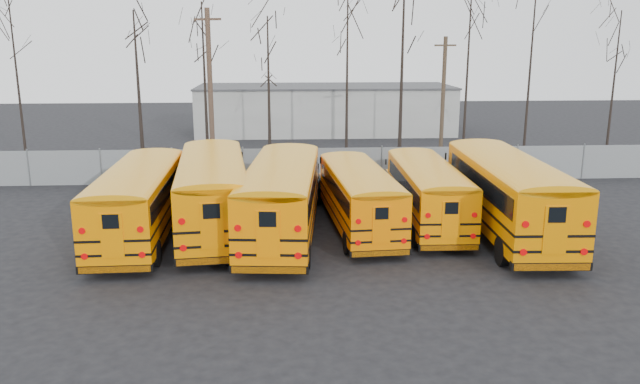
{
  "coord_description": "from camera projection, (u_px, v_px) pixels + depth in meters",
  "views": [
    {
      "loc": [
        -1.63,
        -23.22,
        8.03
      ],
      "look_at": [
        -0.1,
        3.02,
        1.6
      ],
      "focal_mm": 35.0,
      "sensor_mm": 36.0,
      "label": 1
    }
  ],
  "objects": [
    {
      "name": "ground",
      "position": [
        327.0,
        250.0,
        24.52
      ],
      "size": [
        120.0,
        120.0,
        0.0
      ],
      "primitive_type": "plane",
      "color": "black",
      "rests_on": "ground"
    },
    {
      "name": "distant_building",
      "position": [
        325.0,
        110.0,
        55.18
      ],
      "size": [
        22.0,
        8.0,
        4.0
      ],
      "primitive_type": "cube",
      "color": "#B3B3AE",
      "rests_on": "ground"
    },
    {
      "name": "bus_f",
      "position": [
        506.0,
        188.0,
        26.11
      ],
      "size": [
        3.2,
        12.2,
        3.39
      ],
      "rotation": [
        0.0,
        0.0,
        -0.04
      ],
      "color": "black",
      "rests_on": "ground"
    },
    {
      "name": "tree_6",
      "position": [
        467.0,
        69.0,
        39.19
      ],
      "size": [
        0.26,
        0.26,
        12.47
      ],
      "primitive_type": "cone",
      "color": "black",
      "rests_on": "ground"
    },
    {
      "name": "fence",
      "position": [
        313.0,
        165.0,
        35.91
      ],
      "size": [
        40.0,
        0.04,
        2.0
      ],
      "primitive_type": "cube",
      "color": "gray",
      "rests_on": "ground"
    },
    {
      "name": "tree_4",
      "position": [
        347.0,
        80.0,
        37.44
      ],
      "size": [
        0.26,
        0.26,
        11.41
      ],
      "primitive_type": "cone",
      "color": "black",
      "rests_on": "ground"
    },
    {
      "name": "tree_8",
      "position": [
        613.0,
        92.0,
        38.6
      ],
      "size": [
        0.26,
        0.26,
        9.76
      ],
      "primitive_type": "cone",
      "color": "black",
      "rests_on": "ground"
    },
    {
      "name": "bus_d",
      "position": [
        358.0,
        192.0,
        26.83
      ],
      "size": [
        3.01,
        10.1,
        2.79
      ],
      "rotation": [
        0.0,
        0.0,
        0.07
      ],
      "color": "black",
      "rests_on": "ground"
    },
    {
      "name": "tree_5",
      "position": [
        402.0,
        67.0,
        38.38
      ],
      "size": [
        0.26,
        0.26,
        12.84
      ],
      "primitive_type": "cone",
      "color": "black",
      "rests_on": "ground"
    },
    {
      "name": "bus_e",
      "position": [
        427.0,
        188.0,
        27.53
      ],
      "size": [
        2.54,
        10.19,
        2.84
      ],
      "rotation": [
        0.0,
        0.0,
        -0.02
      ],
      "color": "black",
      "rests_on": "ground"
    },
    {
      "name": "tree_2",
      "position": [
        205.0,
        86.0,
        39.38
      ],
      "size": [
        0.26,
        0.26,
        10.32
      ],
      "primitive_type": "cone",
      "color": "black",
      "rests_on": "ground"
    },
    {
      "name": "tree_3",
      "position": [
        269.0,
        98.0,
        36.67
      ],
      "size": [
        0.26,
        0.26,
        9.36
      ],
      "primitive_type": "cone",
      "color": "black",
      "rests_on": "ground"
    },
    {
      "name": "tree_0",
      "position": [
        17.0,
        77.0,
        38.93
      ],
      "size": [
        0.26,
        0.26,
        11.57
      ],
      "primitive_type": "cone",
      "color": "black",
      "rests_on": "ground"
    },
    {
      "name": "tree_7",
      "position": [
        530.0,
        69.0,
        37.53
      ],
      "size": [
        0.26,
        0.26,
        12.63
      ],
      "primitive_type": "cone",
      "color": "black",
      "rests_on": "ground"
    },
    {
      "name": "tree_1",
      "position": [
        139.0,
        89.0,
        40.13
      ],
      "size": [
        0.26,
        0.26,
        9.85
      ],
      "primitive_type": "cone",
      "color": "black",
      "rests_on": "ground"
    },
    {
      "name": "bus_a",
      "position": [
        140.0,
        195.0,
        25.57
      ],
      "size": [
        2.87,
        11.15,
        3.1
      ],
      "rotation": [
        0.0,
        0.0,
        0.03
      ],
      "color": "black",
      "rests_on": "ground"
    },
    {
      "name": "bus_b",
      "position": [
        212.0,
        187.0,
        26.56
      ],
      "size": [
        3.92,
        12.03,
        3.31
      ],
      "rotation": [
        0.0,
        0.0,
        0.1
      ],
      "color": "black",
      "rests_on": "ground"
    },
    {
      "name": "utility_pole_right",
      "position": [
        443.0,
        101.0,
        39.95
      ],
      "size": [
        1.46,
        0.4,
        8.24
      ],
      "rotation": [
        0.0,
        0.0,
        0.2
      ],
      "color": "#453627",
      "rests_on": "ground"
    },
    {
      "name": "bus_c",
      "position": [
        282.0,
        192.0,
        25.7
      ],
      "size": [
        3.71,
        11.85,
        3.27
      ],
      "rotation": [
        0.0,
        0.0,
        -0.09
      ],
      "color": "black",
      "rests_on": "ground"
    },
    {
      "name": "utility_pole_left",
      "position": [
        210.0,
        90.0,
        37.52
      ],
      "size": [
        1.67,
        0.78,
        9.86
      ],
      "rotation": [
        0.0,
        0.0,
        -0.38
      ],
      "color": "#4D382B",
      "rests_on": "ground"
    }
  ]
}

